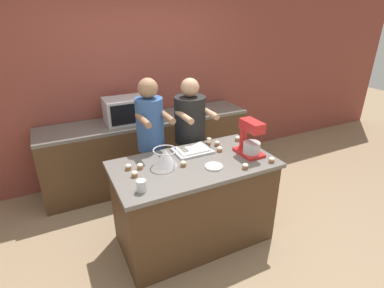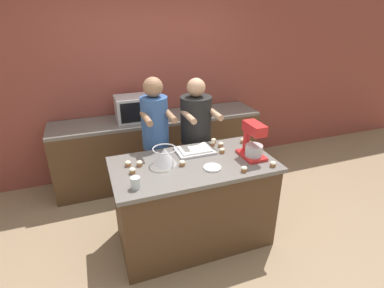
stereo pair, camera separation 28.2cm
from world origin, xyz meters
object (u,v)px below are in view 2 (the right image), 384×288
(person_right, at_px, (196,143))
(cupcake_9, at_px, (212,143))
(small_plate, at_px, (212,168))
(cupcake_3, at_px, (128,163))
(baking_tray, at_px, (195,150))
(cupcake_5, at_px, (221,144))
(person_left, at_px, (156,145))
(cupcake_8, at_px, (243,141))
(cupcake_2, at_px, (213,141))
(drinking_glass, at_px, (136,183))
(stand_mixer, at_px, (253,142))
(mixing_bowl, at_px, (165,156))
(cupcake_6, at_px, (182,163))
(cupcake_4, at_px, (222,150))
(microwave_oven, at_px, (135,108))
(cupcake_7, at_px, (132,171))
(cupcake_10, at_px, (244,169))
(cupcake_0, at_px, (273,164))
(cupcake_1, at_px, (140,163))

(person_right, distance_m, cupcake_9, 0.32)
(small_plate, relative_size, cupcake_3, 2.96)
(baking_tray, bearing_deg, cupcake_5, 3.49)
(person_left, xyz_separation_m, cupcake_3, (-0.38, -0.44, 0.06))
(small_plate, distance_m, cupcake_8, 0.69)
(person_left, distance_m, cupcake_2, 0.64)
(drinking_glass, xyz_separation_m, cupcake_8, (1.27, 0.50, -0.02))
(person_right, relative_size, stand_mixer, 4.42)
(drinking_glass, bearing_deg, cupcake_8, 21.53)
(mixing_bowl, xyz_separation_m, baking_tray, (0.36, 0.15, -0.07))
(baking_tray, height_order, small_plate, baking_tray)
(drinking_glass, height_order, cupcake_6, drinking_glass)
(cupcake_4, distance_m, cupcake_6, 0.49)
(microwave_oven, xyz_separation_m, cupcake_7, (-0.29, -1.37, -0.14))
(person_left, relative_size, person_right, 1.03)
(person_left, height_order, person_right, person_left)
(cupcake_2, bearing_deg, baking_tray, -153.12)
(cupcake_3, height_order, cupcake_6, same)
(cupcake_3, bearing_deg, cupcake_9, 9.09)
(mixing_bowl, xyz_separation_m, small_plate, (0.38, -0.24, -0.08))
(cupcake_3, relative_size, cupcake_6, 1.00)
(stand_mixer, height_order, cupcake_8, stand_mixer)
(cupcake_10, bearing_deg, cupcake_6, 148.41)
(cupcake_4, relative_size, cupcake_9, 1.00)
(cupcake_6, bearing_deg, cupcake_2, 37.75)
(stand_mixer, bearing_deg, cupcake_8, 75.54)
(person_left, relative_size, drinking_glass, 16.47)
(drinking_glass, relative_size, cupcake_4, 1.78)
(microwave_oven, bearing_deg, stand_mixer, -58.74)
(person_right, relative_size, drinking_glass, 16.01)
(small_plate, distance_m, cupcake_6, 0.29)
(microwave_oven, xyz_separation_m, cupcake_0, (0.96, -1.70, -0.14))
(drinking_glass, distance_m, cupcake_8, 1.37)
(cupcake_7, xyz_separation_m, cupcake_10, (0.95, -0.32, 0.00))
(cupcake_5, bearing_deg, mixing_bowl, -165.83)
(stand_mixer, bearing_deg, cupcake_10, -132.41)
(person_right, xyz_separation_m, cupcake_2, (0.12, -0.23, 0.11))
(baking_tray, relative_size, microwave_oven, 0.77)
(stand_mixer, height_order, cupcake_6, stand_mixer)
(drinking_glass, xyz_separation_m, cupcake_0, (1.27, -0.08, -0.02))
(cupcake_1, bearing_deg, cupcake_10, -26.55)
(baking_tray, height_order, cupcake_5, cupcake_5)
(stand_mixer, distance_m, microwave_oven, 1.70)
(small_plate, distance_m, cupcake_9, 0.51)
(drinking_glass, bearing_deg, mixing_bowl, 43.82)
(stand_mixer, distance_m, cupcake_7, 1.18)
(cupcake_4, bearing_deg, cupcake_10, -87.44)
(stand_mixer, bearing_deg, cupcake_5, 120.31)
(cupcake_3, xyz_separation_m, cupcake_4, (0.95, -0.05, 0.00))
(mixing_bowl, height_order, small_plate, mixing_bowl)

